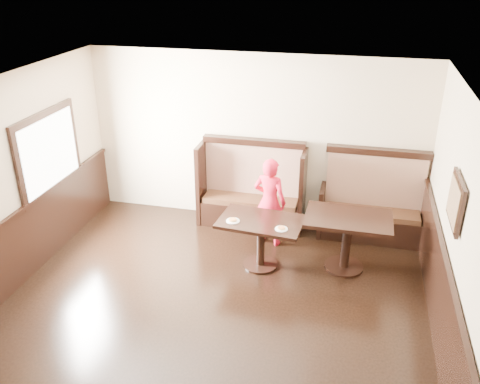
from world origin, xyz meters
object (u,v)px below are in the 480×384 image
(booth_main, at_px, (252,194))
(table_main, at_px, (261,231))
(table_neighbor, at_px, (347,230))
(child, at_px, (270,202))
(booth_neighbor, at_px, (372,209))

(booth_main, relative_size, table_main, 1.42)
(booth_main, relative_size, table_neighbor, 1.45)
(child, bearing_deg, table_main, 101.39)
(booth_main, distance_m, table_neighbor, 1.91)
(booth_neighbor, distance_m, table_main, 2.00)
(booth_main, relative_size, child, 1.23)
(booth_main, xyz_separation_m, child, (0.40, -0.58, 0.18))
(booth_main, relative_size, booth_neighbor, 1.06)
(booth_neighbor, relative_size, child, 1.16)
(booth_main, height_order, table_main, booth_main)
(booth_neighbor, height_order, child, booth_neighbor)
(table_main, distance_m, child, 0.69)
(booth_main, height_order, table_neighbor, booth_main)
(booth_main, distance_m, booth_neighbor, 1.95)
(table_neighbor, xyz_separation_m, child, (-1.19, 0.45, 0.09))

